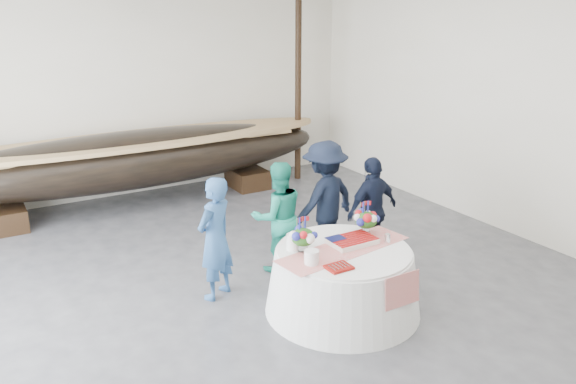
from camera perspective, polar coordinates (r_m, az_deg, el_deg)
floor at (r=7.43m, az=-1.46°, el=-12.55°), size 10.00×12.00×0.01m
wall_back at (r=12.08m, az=-15.84°, el=10.22°), size 10.00×0.02×4.50m
wall_right at (r=9.95m, az=24.67°, el=7.64°), size 0.02×12.00×4.50m
longboat_display at (r=11.41m, az=-15.24°, el=3.26°), size 8.12×1.62×1.52m
banquet_table at (r=7.42m, az=5.59°, el=-8.87°), size 2.03×2.03×0.87m
tabletop_items at (r=7.28m, az=4.86°, el=-4.31°), size 1.93×0.95×0.40m
guest_woman_blue at (r=7.60m, az=-7.41°, el=-4.70°), size 0.75×0.66×1.71m
guest_woman_teal at (r=8.33m, az=-1.01°, el=-2.54°), size 0.92×0.77×1.69m
guest_man_left at (r=8.75m, az=3.73°, el=-0.85°), size 1.34×0.94×1.89m
guest_man_right at (r=8.70m, az=8.54°, el=-1.84°), size 1.03×0.52×1.68m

